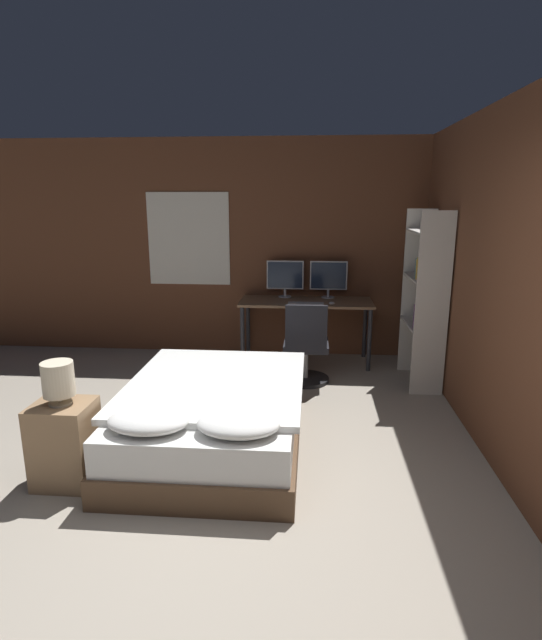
{
  "coord_description": "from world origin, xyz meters",
  "views": [
    {
      "loc": [
        0.58,
        -2.33,
        1.98
      ],
      "look_at": [
        0.16,
        2.67,
        0.75
      ],
      "focal_mm": 28.0,
      "sensor_mm": 36.0,
      "label": 1
    }
  ],
  "objects_px": {
    "bed": "(214,416)",
    "monitor_left": "(285,277)",
    "bedside_lamp": "(58,380)",
    "office_chair": "(306,351)",
    "nightstand": "(65,443)",
    "bookshelf": "(426,291)",
    "monitor_right": "(329,277)",
    "computer_mouse": "(332,303)",
    "desk": "(306,308)",
    "keyboard": "(306,304)"
  },
  "relations": [
    {
      "from": "bedside_lamp",
      "to": "computer_mouse",
      "type": "xyz_separation_m",
      "value": [
        1.95,
        2.63,
        0.02
      ]
    },
    {
      "from": "monitor_right",
      "to": "keyboard",
      "type": "distance_m",
      "value": 0.56
    },
    {
      "from": "office_chair",
      "to": "bookshelf",
      "type": "relative_size",
      "value": 0.49
    },
    {
      "from": "nightstand",
      "to": "office_chair",
      "type": "relative_size",
      "value": 0.66
    },
    {
      "from": "nightstand",
      "to": "monitor_right",
      "type": "distance_m",
      "value": 3.68
    },
    {
      "from": "nightstand",
      "to": "computer_mouse",
      "type": "distance_m",
      "value": 3.31
    },
    {
      "from": "nightstand",
      "to": "bedside_lamp",
      "type": "relative_size",
      "value": 1.99
    },
    {
      "from": "bed",
      "to": "monitor_right",
      "type": "bearing_deg",
      "value": 68.39
    },
    {
      "from": "nightstand",
      "to": "keyboard",
      "type": "relative_size",
      "value": 1.44
    },
    {
      "from": "nightstand",
      "to": "keyboard",
      "type": "bearing_deg",
      "value": 57.88
    },
    {
      "from": "bedside_lamp",
      "to": "monitor_left",
      "type": "height_order",
      "value": "monitor_left"
    },
    {
      "from": "keyboard",
      "to": "office_chair",
      "type": "bearing_deg",
      "value": -88.33
    },
    {
      "from": "bed",
      "to": "office_chair",
      "type": "xyz_separation_m",
      "value": [
        0.72,
        1.51,
        0.1
      ]
    },
    {
      "from": "monitor_left",
      "to": "computer_mouse",
      "type": "distance_m",
      "value": 0.75
    },
    {
      "from": "bedside_lamp",
      "to": "monitor_right",
      "type": "bearing_deg",
      "value": 57.86
    },
    {
      "from": "bed",
      "to": "monitor_left",
      "type": "height_order",
      "value": "monitor_left"
    },
    {
      "from": "monitor_left",
      "to": "office_chair",
      "type": "xyz_separation_m",
      "value": [
        0.28,
        -0.93,
        -0.66
      ]
    },
    {
      "from": "computer_mouse",
      "to": "desk",
      "type": "bearing_deg",
      "value": 144.88
    },
    {
      "from": "bed",
      "to": "bookshelf",
      "type": "xyz_separation_m",
      "value": [
        1.96,
        1.58,
        0.76
      ]
    },
    {
      "from": "monitor_right",
      "to": "office_chair",
      "type": "height_order",
      "value": "monitor_right"
    },
    {
      "from": "nightstand",
      "to": "office_chair",
      "type": "distance_m",
      "value": 2.69
    },
    {
      "from": "office_chair",
      "to": "bed",
      "type": "bearing_deg",
      "value": -115.32
    },
    {
      "from": "bed",
      "to": "monitor_right",
      "type": "distance_m",
      "value": 2.74
    },
    {
      "from": "office_chair",
      "to": "bedside_lamp",
      "type": "bearing_deg",
      "value": -128.15
    },
    {
      "from": "nightstand",
      "to": "desk",
      "type": "distance_m",
      "value": 3.3
    },
    {
      "from": "bed",
      "to": "monitor_left",
      "type": "xyz_separation_m",
      "value": [
        0.43,
        2.45,
        0.76
      ]
    },
    {
      "from": "bed",
      "to": "keyboard",
      "type": "bearing_deg",
      "value": 70.88
    },
    {
      "from": "bed",
      "to": "desk",
      "type": "relative_size",
      "value": 1.21
    },
    {
      "from": "keyboard",
      "to": "desk",
      "type": "bearing_deg",
      "value": 90.0
    },
    {
      "from": "bedside_lamp",
      "to": "keyboard",
      "type": "relative_size",
      "value": 0.72
    },
    {
      "from": "bedside_lamp",
      "to": "office_chair",
      "type": "height_order",
      "value": "office_chair"
    },
    {
      "from": "keyboard",
      "to": "bed",
      "type": "bearing_deg",
      "value": -109.12
    },
    {
      "from": "monitor_right",
      "to": "bookshelf",
      "type": "height_order",
      "value": "bookshelf"
    },
    {
      "from": "nightstand",
      "to": "bedside_lamp",
      "type": "bearing_deg",
      "value": 90.0
    },
    {
      "from": "bedside_lamp",
      "to": "bookshelf",
      "type": "relative_size",
      "value": 0.16
    },
    {
      "from": "monitor_right",
      "to": "bookshelf",
      "type": "xyz_separation_m",
      "value": [
        0.99,
        -0.87,
        0.0
      ]
    },
    {
      "from": "bed",
      "to": "nightstand",
      "type": "relative_size",
      "value": 3.22
    },
    {
      "from": "bedside_lamp",
      "to": "bookshelf",
      "type": "height_order",
      "value": "bookshelf"
    },
    {
      "from": "office_chair",
      "to": "bookshelf",
      "type": "distance_m",
      "value": 1.41
    },
    {
      "from": "nightstand",
      "to": "computer_mouse",
      "type": "bearing_deg",
      "value": 53.45
    },
    {
      "from": "bedside_lamp",
      "to": "desk",
      "type": "xyz_separation_m",
      "value": [
        1.65,
        2.84,
        -0.09
      ]
    },
    {
      "from": "bookshelf",
      "to": "monitor_left",
      "type": "bearing_deg",
      "value": 150.28
    },
    {
      "from": "bed",
      "to": "monitor_right",
      "type": "xyz_separation_m",
      "value": [
        0.97,
        2.45,
        0.76
      ]
    },
    {
      "from": "bedside_lamp",
      "to": "computer_mouse",
      "type": "distance_m",
      "value": 3.27
    },
    {
      "from": "desk",
      "to": "office_chair",
      "type": "distance_m",
      "value": 0.79
    },
    {
      "from": "nightstand",
      "to": "bookshelf",
      "type": "xyz_separation_m",
      "value": [
        2.91,
        2.18,
        0.73
      ]
    },
    {
      "from": "bedside_lamp",
      "to": "office_chair",
      "type": "xyz_separation_m",
      "value": [
        1.66,
        2.12,
        -0.41
      ]
    },
    {
      "from": "computer_mouse",
      "to": "keyboard",
      "type": "bearing_deg",
      "value": 180.0
    },
    {
      "from": "nightstand",
      "to": "computer_mouse",
      "type": "xyz_separation_m",
      "value": [
        1.95,
        2.63,
        0.49
      ]
    },
    {
      "from": "bed",
      "to": "monitor_left",
      "type": "distance_m",
      "value": 2.6
    }
  ]
}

